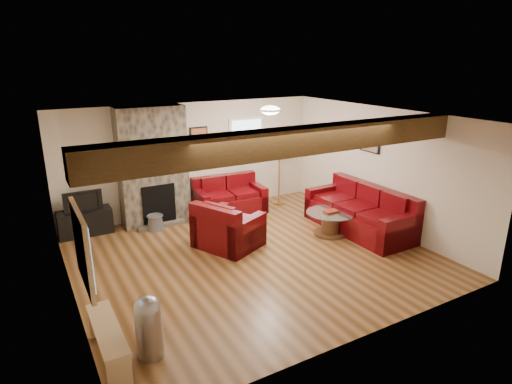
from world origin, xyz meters
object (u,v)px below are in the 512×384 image
coffee_table (330,223)px  television (82,200)px  armchair_red (228,224)px  floor_lamp (280,146)px  sofa_three (359,209)px  loveseat (230,196)px  tv_cabinet (85,222)px

coffee_table → television: bearing=150.4°
armchair_red → coffee_table: bearing=-129.5°
television → floor_lamp: (4.43, -0.31, 0.71)m
sofa_three → television: 5.56m
loveseat → floor_lamp: bearing=3.1°
armchair_red → coffee_table: (2.03, -0.52, -0.20)m
floor_lamp → tv_cabinet: bearing=176.0°
sofa_three → coffee_table: 0.68m
tv_cabinet → floor_lamp: bearing=-4.0°
tv_cabinet → sofa_three: bearing=-27.5°
tv_cabinet → coffee_table: bearing=-29.6°
coffee_table → television: (-4.30, 2.44, 0.49)m
sofa_three → loveseat: sofa_three is taller
armchair_red → tv_cabinet: size_ratio=1.06×
loveseat → floor_lamp: (1.33, -0.01, 1.02)m
sofa_three → tv_cabinet: sofa_three is taller
sofa_three → television: size_ratio=3.25×
sofa_three → loveseat: size_ratio=1.53×
tv_cabinet → television: 0.47m
loveseat → tv_cabinet: size_ratio=1.50×
loveseat → floor_lamp: floor_lamp is taller
sofa_three → tv_cabinet: bearing=-117.9°
sofa_three → floor_lamp: 2.50m
sofa_three → armchair_red: 2.73m
coffee_table → armchair_red: bearing=165.5°
armchair_red → coffee_table: 2.10m
loveseat → tv_cabinet: 3.12m
television → sofa_three: bearing=-27.5°
coffee_table → tv_cabinet: size_ratio=0.95×
television → floor_lamp: floor_lamp is taller
sofa_three → floor_lamp: (-0.50, 2.25, 0.97)m
sofa_three → loveseat: (-1.83, 2.26, -0.05)m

